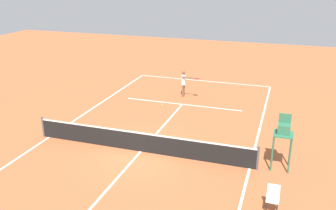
{
  "coord_description": "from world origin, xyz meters",
  "views": [
    {
      "loc": [
        -6.11,
        14.3,
        7.9
      ],
      "look_at": [
        0.11,
        -4.33,
        0.8
      ],
      "focal_mm": 39.71,
      "sensor_mm": 36.0,
      "label": 1
    }
  ],
  "objects_px": {
    "player_serving": "(184,81)",
    "tennis_ball": "(162,105)",
    "umpire_chair": "(283,133)",
    "courtside_chair_near": "(273,197)"
  },
  "relations": [
    {
      "from": "tennis_ball",
      "to": "courtside_chair_near",
      "type": "bearing_deg",
      "value": 128.76
    },
    {
      "from": "player_serving",
      "to": "umpire_chair",
      "type": "height_order",
      "value": "umpire_chair"
    },
    {
      "from": "courtside_chair_near",
      "to": "tennis_ball",
      "type": "bearing_deg",
      "value": -51.24
    },
    {
      "from": "player_serving",
      "to": "tennis_ball",
      "type": "relative_size",
      "value": 26.33
    },
    {
      "from": "umpire_chair",
      "to": "courtside_chair_near",
      "type": "height_order",
      "value": "umpire_chair"
    },
    {
      "from": "umpire_chair",
      "to": "courtside_chair_near",
      "type": "relative_size",
      "value": 2.54
    },
    {
      "from": "player_serving",
      "to": "tennis_ball",
      "type": "height_order",
      "value": "player_serving"
    },
    {
      "from": "player_serving",
      "to": "tennis_ball",
      "type": "xyz_separation_m",
      "value": [
        0.83,
        2.03,
        -1.04
      ]
    },
    {
      "from": "player_serving",
      "to": "courtside_chair_near",
      "type": "distance_m",
      "value": 12.76
    },
    {
      "from": "player_serving",
      "to": "courtside_chair_near",
      "type": "xyz_separation_m",
      "value": [
        -6.4,
        11.03,
        -0.54
      ]
    }
  ]
}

